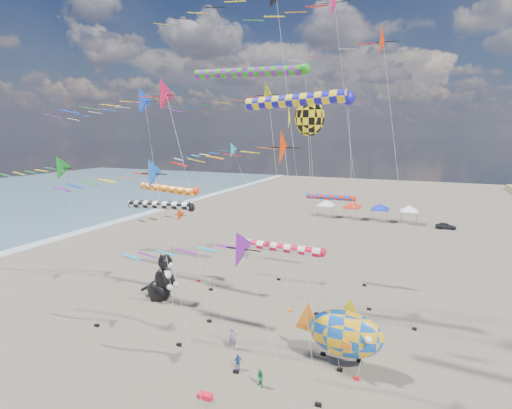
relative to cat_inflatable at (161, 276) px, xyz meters
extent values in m
cone|color=#F03405|center=(-1.29, 5.53, 4.56)|extent=(1.51, 1.62, 1.67)
cylinder|color=#B2B2B2|center=(-0.27, 5.53, 1.06)|extent=(2.06, 0.02, 7.01)
cube|color=black|center=(0.74, 5.53, -2.34)|extent=(0.36, 0.24, 0.20)
cone|color=blue|center=(10.33, -13.32, 11.37)|extent=(1.65, 1.77, 1.82)
cylinder|color=#B2B2B2|center=(11.55, -13.32, 4.46)|extent=(2.48, 0.02, 13.82)
cone|color=#138221|center=(-4.97, -6.61, 10.64)|extent=(2.06, 2.20, 2.27)
cylinder|color=#B2B2B2|center=(-3.33, -6.61, 4.10)|extent=(3.30, 0.02, 13.09)
cube|color=black|center=(-1.70, -6.61, -2.34)|extent=(0.36, 0.24, 0.20)
cone|color=red|center=(20.11, 3.17, 20.55)|extent=(2.40, 2.57, 2.65)
cylinder|color=#B2B2B2|center=(21.41, 3.17, 9.05)|extent=(2.61, 0.02, 22.99)
cube|color=black|center=(22.70, 3.17, -2.34)|extent=(0.36, 0.24, 0.20)
cone|color=#F1F619|center=(9.74, 2.45, 16.80)|extent=(2.38, 2.55, 2.62)
cylinder|color=#B2B2B2|center=(11.01, 2.45, 7.18)|extent=(2.55, 0.02, 19.25)
cube|color=black|center=(12.27, 2.45, -2.34)|extent=(0.36, 0.24, 0.20)
cone|color=blue|center=(4.50, -6.52, 15.74)|extent=(2.01, 2.15, 2.22)
cylinder|color=#B2B2B2|center=(5.44, -6.52, 6.65)|extent=(1.90, 0.02, 18.18)
cube|color=black|center=(6.38, -6.52, -2.34)|extent=(0.36, 0.24, 0.20)
cone|color=#741492|center=(15.05, -13.81, 8.06)|extent=(1.87, 2.00, 2.06)
cylinder|color=#B2B2B2|center=(16.89, -13.81, 2.81)|extent=(3.71, 0.02, 10.51)
cone|color=#DD0F67|center=(15.29, 5.57, 24.15)|extent=(2.62, 2.80, 2.89)
cylinder|color=#B2B2B2|center=(17.03, 5.57, 10.85)|extent=(3.50, 0.02, 26.59)
cube|color=black|center=(18.77, 5.57, -2.34)|extent=(0.36, 0.24, 0.20)
cone|color=#C11440|center=(8.22, -7.94, 16.01)|extent=(2.23, 2.39, 2.46)
cylinder|color=#B2B2B2|center=(10.04, -7.94, 6.78)|extent=(3.67, 0.02, 18.45)
cube|color=black|center=(11.87, -7.94, -2.34)|extent=(0.36, 0.24, 0.20)
cylinder|color=#B2B2B2|center=(14.01, -0.51, 10.81)|extent=(2.63, 0.02, 26.50)
cube|color=black|center=(15.31, -0.51, -2.34)|extent=(0.36, 0.24, 0.20)
cone|color=#FF3402|center=(15.07, -9.02, 12.66)|extent=(2.04, 2.18, 2.25)
cylinder|color=#B2B2B2|center=(16.43, -9.02, 5.11)|extent=(2.75, 0.02, 15.11)
cube|color=black|center=(17.79, -9.02, -2.34)|extent=(0.36, 0.24, 0.20)
cone|color=#1FA0B9|center=(5.39, 9.41, 11.70)|extent=(1.69, 1.80, 1.86)
cylinder|color=#B2B2B2|center=(7.00, 9.41, 4.63)|extent=(3.25, 0.02, 14.14)
cube|color=black|center=(8.61, 9.41, -2.34)|extent=(0.36, 0.24, 0.20)
cylinder|color=black|center=(1.86, -2.24, 7.41)|extent=(6.41, 0.69, 0.69)
sphere|color=black|center=(5.06, -2.24, 7.41)|extent=(0.73, 0.73, 0.73)
cylinder|color=#B2B2B2|center=(5.81, -2.24, 2.48)|extent=(1.52, 0.02, 9.85)
cube|color=black|center=(6.56, -2.24, -2.34)|extent=(0.36, 0.24, 0.20)
cylinder|color=red|center=(13.52, 11.37, 6.82)|extent=(4.98, 0.58, 0.58)
sphere|color=red|center=(16.01, 11.37, 6.82)|extent=(0.61, 0.61, 0.61)
cylinder|color=#B2B2B2|center=(16.76, 11.37, 2.19)|extent=(1.52, 0.02, 9.26)
cube|color=black|center=(17.51, 11.37, -2.34)|extent=(0.36, 0.24, 0.20)
cylinder|color=#1612B4|center=(14.16, -3.30, 15.63)|extent=(7.21, 0.85, 0.85)
sphere|color=#1612B4|center=(17.77, -3.30, 15.63)|extent=(0.89, 0.89, 0.89)
cylinder|color=#B2B2B2|center=(18.52, -3.30, 6.59)|extent=(1.52, 0.02, 18.08)
cube|color=black|center=(19.27, -3.30, -2.34)|extent=(0.36, 0.24, 0.20)
cylinder|color=red|center=(13.70, -4.99, 5.75)|extent=(6.11, 0.62, 0.62)
sphere|color=red|center=(16.76, -4.99, 5.75)|extent=(0.65, 0.65, 0.65)
cylinder|color=#B2B2B2|center=(17.51, -4.99, 1.65)|extent=(1.52, 0.02, 8.19)
cube|color=black|center=(18.26, -4.99, -2.34)|extent=(0.36, 0.24, 0.20)
cylinder|color=#239B1C|center=(8.11, 2.73, 18.60)|extent=(9.99, 0.83, 0.83)
sphere|color=#239B1C|center=(13.11, 2.73, 18.60)|extent=(0.87, 0.87, 0.87)
cylinder|color=#B2B2B2|center=(13.86, 2.73, 8.08)|extent=(1.52, 0.02, 21.04)
cube|color=black|center=(14.61, 2.73, -2.34)|extent=(0.36, 0.24, 0.20)
cylinder|color=#EE3D14|center=(-1.63, 3.93, 7.81)|extent=(6.65, 0.76, 0.76)
sphere|color=#EE3D14|center=(1.69, 3.93, 7.81)|extent=(0.80, 0.80, 0.80)
cylinder|color=#B2B2B2|center=(2.44, 3.93, 2.68)|extent=(1.52, 0.02, 10.25)
cube|color=black|center=(3.19, 3.93, -2.34)|extent=(0.36, 0.24, 0.20)
ellipsoid|color=yellow|center=(14.74, -1.50, 14.55)|extent=(2.20, 0.40, 2.64)
cone|color=yellow|center=(13.24, -1.50, 14.55)|extent=(0.12, 1.80, 1.80)
cylinder|color=#B2B2B2|center=(15.74, -2.50, 6.05)|extent=(2.03, 2.03, 17.00)
cube|color=black|center=(16.74, -3.50, -2.34)|extent=(0.36, 0.24, 0.20)
ellipsoid|color=blue|center=(18.45, -4.52, 0.11)|extent=(5.37, 3.15, 3.36)
cone|color=orange|center=(15.53, -4.52, 0.11)|extent=(2.43, 0.71, 2.46)
cone|color=yellow|center=(18.67, -4.52, 1.79)|extent=(1.77, 0.53, 1.79)
cylinder|color=#B2B2B2|center=(19.62, -5.02, -1.44)|extent=(0.39, 1.05, 2.02)
cube|color=red|center=(19.45, -5.52, -2.34)|extent=(0.36, 0.24, 0.20)
imported|color=slate|center=(10.28, -5.27, -1.62)|extent=(0.71, 0.64, 1.64)
imported|color=#218C4F|center=(13.93, -8.72, -1.85)|extent=(0.73, 0.69, 1.19)
imported|color=#214893|center=(11.81, -7.53, -1.88)|extent=(0.67, 0.66, 1.13)
cube|color=blue|center=(18.39, -1.20, -2.29)|extent=(0.90, 0.44, 0.30)
cube|color=red|center=(11.30, -11.03, -2.29)|extent=(0.90, 0.44, 0.30)
cube|color=white|center=(5.39, 44.85, -0.19)|extent=(3.00, 3.00, 0.15)
pyramid|color=white|center=(5.39, 44.85, 0.86)|extent=(4.20, 4.20, 1.00)
cylinder|color=#999999|center=(4.09, 43.55, -1.34)|extent=(0.08, 0.08, 2.20)
cylinder|color=#999999|center=(6.69, 43.55, -1.34)|extent=(0.08, 0.08, 2.20)
cylinder|color=#999999|center=(4.09, 46.15, -1.34)|extent=(0.08, 0.08, 2.20)
cylinder|color=#999999|center=(6.69, 46.15, -1.34)|extent=(0.08, 0.08, 2.20)
cube|color=red|center=(10.39, 44.85, -0.19)|extent=(3.00, 3.00, 0.15)
pyramid|color=red|center=(10.39, 44.85, 0.86)|extent=(4.20, 4.20, 1.00)
cylinder|color=#999999|center=(9.09, 43.55, -1.34)|extent=(0.08, 0.08, 2.20)
cylinder|color=#999999|center=(11.69, 43.55, -1.34)|extent=(0.08, 0.08, 2.20)
cylinder|color=#999999|center=(9.09, 46.15, -1.34)|extent=(0.08, 0.08, 2.20)
cylinder|color=#999999|center=(11.69, 46.15, -1.34)|extent=(0.08, 0.08, 2.20)
cube|color=#1528D2|center=(15.39, 44.85, -0.19)|extent=(3.00, 3.00, 0.15)
pyramid|color=#1528D2|center=(15.39, 44.85, 0.86)|extent=(4.20, 4.20, 1.00)
cylinder|color=#999999|center=(14.09, 43.55, -1.34)|extent=(0.08, 0.08, 2.20)
cylinder|color=#999999|center=(16.69, 43.55, -1.34)|extent=(0.08, 0.08, 2.20)
cylinder|color=#999999|center=(14.09, 46.15, -1.34)|extent=(0.08, 0.08, 2.20)
cylinder|color=#999999|center=(16.69, 46.15, -1.34)|extent=(0.08, 0.08, 2.20)
cube|color=white|center=(20.39, 44.85, -0.19)|extent=(3.00, 3.00, 0.15)
pyramid|color=white|center=(20.39, 44.85, 0.86)|extent=(4.20, 4.20, 1.00)
cylinder|color=#999999|center=(19.09, 43.55, -1.34)|extent=(0.08, 0.08, 2.20)
cylinder|color=#999999|center=(21.69, 43.55, -1.34)|extent=(0.08, 0.08, 2.20)
cylinder|color=#999999|center=(19.09, 46.15, -1.34)|extent=(0.08, 0.08, 2.20)
cylinder|color=#999999|center=(21.69, 46.15, -1.34)|extent=(0.08, 0.08, 2.20)
imported|color=#26262D|center=(26.34, 42.85, -1.89)|extent=(3.36, 1.60, 1.11)
camera|label=1|loc=(22.71, -29.84, 13.42)|focal=28.00mm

